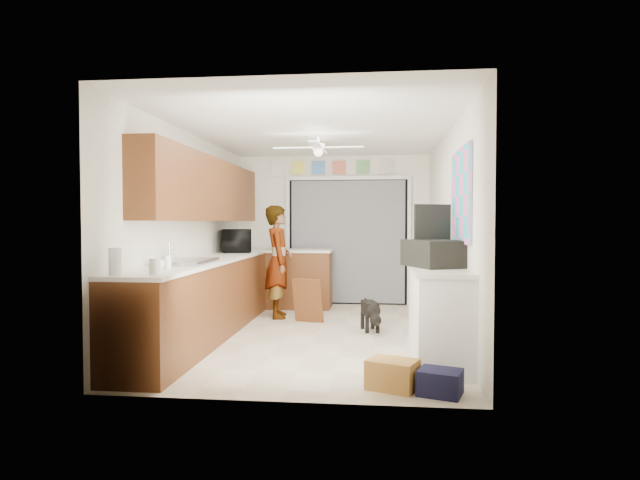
{
  "coord_description": "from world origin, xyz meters",
  "views": [
    {
      "loc": [
        0.74,
        -6.52,
        1.39
      ],
      "look_at": [
        0.0,
        0.4,
        1.15
      ],
      "focal_mm": 30.0,
      "sensor_mm": 36.0,
      "label": 1
    }
  ],
  "objects": [
    {
      "name": "route66_sign",
      "position": [
        -0.95,
        2.47,
        2.3
      ],
      "size": [
        0.22,
        0.02,
        0.26
      ],
      "primitive_type": "cube",
      "color": "silver",
      "rests_on": "wall_back"
    },
    {
      "name": "microwave",
      "position": [
        -1.31,
        1.15,
        1.11
      ],
      "size": [
        0.55,
        0.69,
        0.34
      ],
      "primitive_type": "imported",
      "rotation": [
        0.0,
        0.0,
        1.82
      ],
      "color": "black",
      "rests_on": "left_countertop"
    },
    {
      "name": "header_frame_1",
      "position": [
        -0.25,
        2.47,
        2.3
      ],
      "size": [
        0.22,
        0.02,
        0.22
      ],
      "primitive_type": "cube",
      "color": "#5087D6",
      "rests_on": "wall_back"
    },
    {
      "name": "suitcase",
      "position": [
        1.32,
        -1.11,
        1.07
      ],
      "size": [
        0.67,
        0.75,
        0.27
      ],
      "primitive_type": "cube",
      "rotation": [
        0.0,
        0.0,
        0.41
      ],
      "color": "black",
      "rests_on": "right_counter_top"
    },
    {
      "name": "suitcase_rim",
      "position": [
        1.32,
        -1.11,
        0.96
      ],
      "size": [
        0.64,
        0.71,
        0.02
      ],
      "primitive_type": "cube",
      "rotation": [
        0.0,
        0.0,
        0.41
      ],
      "color": "yellow",
      "rests_on": "suitcase"
    },
    {
      "name": "left_countertop",
      "position": [
        -1.29,
        0.0,
        0.92
      ],
      "size": [
        0.62,
        4.8,
        0.04
      ],
      "primitive_type": "cube",
      "color": "white",
      "rests_on": "left_base_cabinets"
    },
    {
      "name": "wall_right",
      "position": [
        1.6,
        0.0,
        1.25
      ],
      "size": [
        0.0,
        5.0,
        5.0
      ],
      "primitive_type": "plane",
      "rotation": [
        1.57,
        0.0,
        -1.57
      ],
      "color": "white",
      "rests_on": "ground"
    },
    {
      "name": "suitcase_lid",
      "position": [
        1.32,
        -0.82,
        1.32
      ],
      "size": [
        0.4,
        0.2,
        0.5
      ],
      "primitive_type": "cube",
      "rotation": [
        0.0,
        0.0,
        0.41
      ],
      "color": "black",
      "rests_on": "suitcase"
    },
    {
      "name": "upper_cabinets",
      "position": [
        -1.44,
        0.2,
        1.8
      ],
      "size": [
        0.32,
        4.0,
        0.8
      ],
      "primitive_type": "cube",
      "color": "brown",
      "rests_on": "wall_left"
    },
    {
      "name": "floor",
      "position": [
        0.0,
        0.0,
        0.0
      ],
      "size": [
        5.0,
        5.0,
        0.0
      ],
      "primitive_type": "plane",
      "color": "beige",
      "rests_on": "ground"
    },
    {
      "name": "paper_towel_roll",
      "position": [
        -1.45,
        -2.25,
        1.06
      ],
      "size": [
        0.12,
        0.12,
        0.23
      ],
      "primitive_type": "cylinder",
      "rotation": [
        0.0,
        0.0,
        0.1
      ],
      "color": "white",
      "rests_on": "left_countertop"
    },
    {
      "name": "back_opening_recess",
      "position": [
        0.25,
        2.47,
        1.05
      ],
      "size": [
        2.0,
        0.06,
        2.1
      ],
      "primitive_type": "cube",
      "color": "black",
      "rests_on": "wall_back"
    },
    {
      "name": "jar_a",
      "position": [
        -1.15,
        -2.14,
        1.01
      ],
      "size": [
        0.12,
        0.12,
        0.14
      ],
      "primitive_type": "cylinder",
      "rotation": [
        0.0,
        0.0,
        0.26
      ],
      "color": "silver",
      "rests_on": "left_countertop"
    },
    {
      "name": "jar_b",
      "position": [
        -1.28,
        -1.55,
        1.0
      ],
      "size": [
        0.09,
        0.09,
        0.12
      ],
      "primitive_type": "cylinder",
      "rotation": [
        0.0,
        0.0,
        0.07
      ],
      "color": "silver",
      "rests_on": "left_countertop"
    },
    {
      "name": "wall_left",
      "position": [
        -1.6,
        0.0,
        1.25
      ],
      "size": [
        0.0,
        5.0,
        5.0
      ],
      "primitive_type": "plane",
      "rotation": [
        1.57,
        0.0,
        1.57
      ],
      "color": "white",
      "rests_on": "ground"
    },
    {
      "name": "header_frame_4",
      "position": [
        0.9,
        2.47,
        2.3
      ],
      "size": [
        0.22,
        0.02,
        0.22
      ],
      "primitive_type": "cube",
      "color": "beige",
      "rests_on": "wall_back"
    },
    {
      "name": "right_counter_base",
      "position": [
        1.35,
        -1.2,
        0.45
      ],
      "size": [
        0.5,
        1.4,
        0.9
      ],
      "primitive_type": "cube",
      "color": "white",
      "rests_on": "floor"
    },
    {
      "name": "sink_basin",
      "position": [
        -1.29,
        -1.0,
        0.95
      ],
      "size": [
        0.5,
        0.76,
        0.06
      ],
      "primitive_type": "cube",
      "color": "silver",
      "rests_on": "left_countertop"
    },
    {
      "name": "curtain_panel",
      "position": [
        0.25,
        2.43,
        1.05
      ],
      "size": [
        1.9,
        0.03,
        2.05
      ],
      "primitive_type": "cube",
      "color": "gray",
      "rests_on": "wall_back"
    },
    {
      "name": "navy_crate",
      "position": [
        1.25,
        -2.2,
        0.1
      ],
      "size": [
        0.4,
        0.37,
        0.2
      ],
      "primitive_type": "cube",
      "rotation": [
        0.0,
        0.0,
        -0.32
      ],
      "color": "black",
      "rests_on": "floor"
    },
    {
      "name": "dog",
      "position": [
        0.65,
        0.25,
        0.21
      ],
      "size": [
        0.35,
        0.58,
        0.42
      ],
      "primitive_type": "cube",
      "rotation": [
        0.0,
        0.0,
        0.24
      ],
      "color": "black",
      "rests_on": "floor"
    },
    {
      "name": "header_frame_0",
      "position": [
        -0.6,
        2.47,
        2.3
      ],
      "size": [
        0.22,
        0.02,
        0.22
      ],
      "primitive_type": "cube",
      "color": "#E5DF4C",
      "rests_on": "wall_back"
    },
    {
      "name": "peninsula_base",
      "position": [
        -0.5,
        2.0,
        0.45
      ],
      "size": [
        1.0,
        0.6,
        0.9
      ],
      "primitive_type": "cube",
      "color": "brown",
      "rests_on": "floor"
    },
    {
      "name": "faucet",
      "position": [
        -1.48,
        -1.0,
        1.05
      ],
      "size": [
        0.03,
        0.03,
        0.22
      ],
      "primitive_type": "cylinder",
      "color": "silver",
      "rests_on": "left_countertop"
    },
    {
      "name": "right_counter_top",
      "position": [
        1.34,
        -1.2,
        0.92
      ],
      "size": [
        0.54,
        1.44,
        0.04
      ],
      "primitive_type": "cube",
      "color": "white",
      "rests_on": "right_counter_base"
    },
    {
      "name": "man",
      "position": [
        -0.68,
        1.08,
        0.81
      ],
      "size": [
        0.5,
        0.66,
        1.62
      ],
      "primitive_type": "imported",
      "rotation": [
        0.0,
        0.0,
        1.78
      ],
      "color": "white",
      "rests_on": "floor"
    },
    {
      "name": "ceiling",
      "position": [
        0.0,
        0.0,
        2.5
      ],
      "size": [
        5.0,
        5.0,
        0.0
      ],
      "primitive_type": "plane",
      "rotation": [
        3.14,
        0.0,
        0.0
      ],
      "color": "white",
      "rests_on": "ground"
    },
    {
      "name": "header_frame_2",
      "position": [
        0.1,
        2.47,
        2.3
      ],
      "size": [
        0.22,
        0.02,
        0.22
      ],
      "primitive_type": "cube",
      "color": "#DE6453",
      "rests_on": "wall_back"
    },
    {
      "name": "abstract_painting",
      "position": [
        1.58,
        -1.0,
        1.65
      ],
      "size": [
        0.03,
        1.15,
        0.95
      ],
      "primitive_type": "cube",
      "color": "#EE58B3",
      "rests_on": "wall_right"
    },
    {
      "name": "header_frame_3",
      "position": [
        0.5,
        2.47,
        2.3
      ],
      "size": [
        0.22,
        0.02,
        0.22
      ],
      "primitive_type": "cube",
      "color": "#65A960",
      "rests_on": "wall_back"
    },
    {
      "name": "cardboard_box",
      "position": [
        0.87,
        -2.09,
        0.12
      ],
      "size": [
        0.47,
        0.42,
        0.24
      ],
      "primitive_type": "cube",
      "rotation": [
        0.0,
        0.0,
        -0.39
      ],
      "color": "#B9883A",
      "rests_on": "floor"
    },
    {
      "name": "wall_back",
      "position": [
        0.0,
        2.5,
        1.25
      ],
      "size": [
        3.2,
        0.0,
        3.2
      ],
      "primitive_type": "plane",
      "rotation": [
        1.57,
        0.0,
        0.0
      ],
      "color": "white",
      "rests_on": "ground"
    },
    {
      "name": "door_trim_left",
      "position": [
        -0.77,
        2.44,
        1.05
      ],
      "size": [
        0.06,
        0.04,
        2.1
      ],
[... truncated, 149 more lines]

